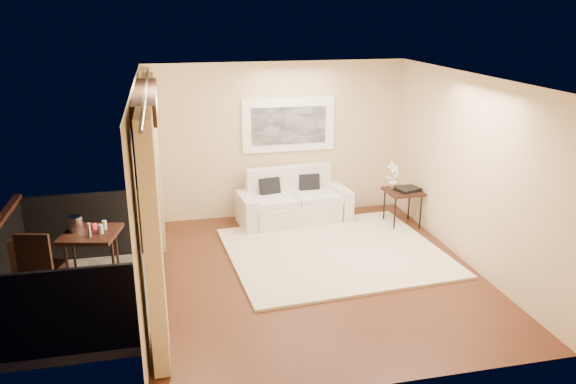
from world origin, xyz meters
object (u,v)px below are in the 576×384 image
object	(u,v)px
sofa	(293,203)
orchid	(393,176)
balcony_chair_far	(39,263)
balcony_chair_near	(28,269)
side_table	(403,193)
ice_bucket	(76,224)
bistro_table	(91,238)

from	to	relation	value
sofa	orchid	distance (m)	1.78
balcony_chair_far	balcony_chair_near	xyz separation A→B (m)	(-0.15, 0.03, -0.08)
balcony_chair_near	side_table	bearing A→B (deg)	3.11
orchid	sofa	bearing A→B (deg)	162.82
side_table	balcony_chair_near	size ratio (longest dim) A/B	0.73
orchid	balcony_chair_far	distance (m)	5.58
side_table	orchid	distance (m)	0.35
orchid	balcony_chair_far	world-z (taller)	orchid
balcony_chair_near	balcony_chair_far	bearing A→B (deg)	-23.93
sofa	ice_bucket	distance (m)	3.78
balcony_chair_near	sofa	bearing A→B (deg)	16.93
balcony_chair_far	ice_bucket	bearing A→B (deg)	-122.06
bistro_table	balcony_chair_near	size ratio (longest dim) A/B	0.95
ice_bucket	balcony_chair_near	bearing A→B (deg)	-148.04
bistro_table	sofa	bearing A→B (deg)	30.88
side_table	bistro_table	size ratio (longest dim) A/B	0.77
orchid	ice_bucket	xyz separation A→B (m)	(-4.90, -1.28, 0.04)
balcony_chair_near	ice_bucket	bearing A→B (deg)	19.92
side_table	ice_bucket	world-z (taller)	ice_bucket
bistro_table	balcony_chair_far	xyz separation A→B (m)	(-0.59, -0.30, -0.15)
balcony_chair_far	ice_bucket	xyz separation A→B (m)	(0.42, 0.38, 0.33)
balcony_chair_near	ice_bucket	size ratio (longest dim) A/B	4.31
side_table	balcony_chair_near	xyz separation A→B (m)	(-5.62, -1.52, -0.07)
balcony_chair_near	ice_bucket	distance (m)	0.78
side_table	balcony_chair_far	bearing A→B (deg)	-164.15
sofa	bistro_table	bearing A→B (deg)	-154.87
sofa	ice_bucket	size ratio (longest dim) A/B	9.86
side_table	bistro_table	bearing A→B (deg)	-165.62
balcony_chair_far	ice_bucket	distance (m)	0.65
sofa	side_table	size ratio (longest dim) A/B	3.15
bistro_table	ice_bucket	bearing A→B (deg)	155.47
orchid	balcony_chair_near	world-z (taller)	orchid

